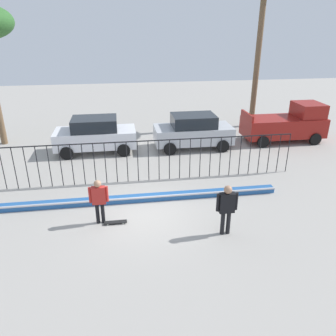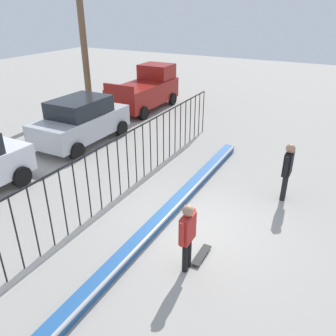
{
  "view_description": "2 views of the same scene",
  "coord_description": "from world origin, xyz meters",
  "px_view_note": "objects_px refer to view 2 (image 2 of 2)",
  "views": [
    {
      "loc": [
        -0.68,
        -10.63,
        6.45
      ],
      "look_at": [
        1.15,
        1.58,
        1.08
      ],
      "focal_mm": 35.43,
      "sensor_mm": 36.0,
      "label": 1
    },
    {
      "loc": [
        -7.03,
        -2.84,
        5.4
      ],
      "look_at": [
        0.9,
        1.37,
        1.06
      ],
      "focal_mm": 36.77,
      "sensor_mm": 36.0,
      "label": 2
    }
  ],
  "objects_px": {
    "skateboarder": "(187,232)",
    "parked_car_silver": "(81,121)",
    "pickup_truck": "(146,90)",
    "skateboard": "(201,255)",
    "camera_operator": "(288,167)"
  },
  "relations": [
    {
      "from": "camera_operator",
      "to": "parked_car_silver",
      "type": "xyz_separation_m",
      "value": [
        0.76,
        8.43,
        -0.1
      ]
    },
    {
      "from": "pickup_truck",
      "to": "camera_operator",
      "type": "bearing_deg",
      "value": -120.85
    },
    {
      "from": "pickup_truck",
      "to": "parked_car_silver",
      "type": "bearing_deg",
      "value": -170.67
    },
    {
      "from": "skateboarder",
      "to": "pickup_truck",
      "type": "height_order",
      "value": "pickup_truck"
    },
    {
      "from": "camera_operator",
      "to": "parked_car_silver",
      "type": "distance_m",
      "value": 8.46
    },
    {
      "from": "camera_operator",
      "to": "skateboarder",
      "type": "bearing_deg",
      "value": -7.72
    },
    {
      "from": "skateboarder",
      "to": "parked_car_silver",
      "type": "height_order",
      "value": "parked_car_silver"
    },
    {
      "from": "skateboard",
      "to": "camera_operator",
      "type": "relative_size",
      "value": 0.45
    },
    {
      "from": "parked_car_silver",
      "to": "skateboarder",
      "type": "bearing_deg",
      "value": -123.92
    },
    {
      "from": "skateboard",
      "to": "parked_car_silver",
      "type": "xyz_separation_m",
      "value": [
        4.39,
        7.29,
        0.91
      ]
    },
    {
      "from": "camera_operator",
      "to": "parked_car_silver",
      "type": "height_order",
      "value": "parked_car_silver"
    },
    {
      "from": "skateboarder",
      "to": "parked_car_silver",
      "type": "distance_m",
      "value": 8.66
    },
    {
      "from": "skateboarder",
      "to": "camera_operator",
      "type": "height_order",
      "value": "camera_operator"
    },
    {
      "from": "parked_car_silver",
      "to": "pickup_truck",
      "type": "bearing_deg",
      "value": 4.16
    },
    {
      "from": "camera_operator",
      "to": "pickup_truck",
      "type": "bearing_deg",
      "value": -116.96
    }
  ]
}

